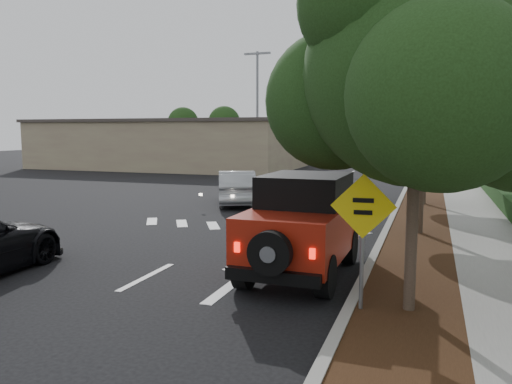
% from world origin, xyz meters
% --- Properties ---
extents(ground, '(120.00, 120.00, 0.00)m').
position_xyz_m(ground, '(0.00, 0.00, 0.00)').
color(ground, black).
rests_on(ground, ground).
extents(curb, '(0.20, 70.00, 0.15)m').
position_xyz_m(curb, '(4.60, 12.00, 0.07)').
color(curb, '#9E9B93').
rests_on(curb, ground).
extents(planting_strip, '(1.80, 70.00, 0.12)m').
position_xyz_m(planting_strip, '(5.60, 12.00, 0.06)').
color(planting_strip, black).
rests_on(planting_strip, ground).
extents(sidewalk, '(2.00, 70.00, 0.12)m').
position_xyz_m(sidewalk, '(7.50, 12.00, 0.06)').
color(sidewalk, gray).
rests_on(sidewalk, ground).
extents(commercial_building, '(22.00, 12.00, 4.00)m').
position_xyz_m(commercial_building, '(-16.00, 30.00, 2.00)').
color(commercial_building, gray).
rests_on(commercial_building, ground).
extents(transmission_tower, '(7.00, 4.00, 28.00)m').
position_xyz_m(transmission_tower, '(6.00, 48.00, 0.00)').
color(transmission_tower, slate).
rests_on(transmission_tower, ground).
extents(street_tree_near, '(3.80, 3.80, 5.92)m').
position_xyz_m(street_tree_near, '(5.60, -0.50, 0.00)').
color(street_tree_near, black).
rests_on(street_tree_near, ground).
extents(street_tree_mid, '(3.20, 3.20, 5.32)m').
position_xyz_m(street_tree_mid, '(5.60, 6.50, 0.00)').
color(street_tree_mid, black).
rests_on(street_tree_mid, ground).
extents(street_tree_far, '(3.40, 3.40, 5.62)m').
position_xyz_m(street_tree_far, '(5.60, 13.00, 0.00)').
color(street_tree_far, black).
rests_on(street_tree_far, ground).
extents(light_pole_a, '(2.00, 0.22, 9.00)m').
position_xyz_m(light_pole_a, '(-6.50, 26.00, 0.00)').
color(light_pole_a, slate).
rests_on(light_pole_a, ground).
extents(light_pole_b, '(2.00, 0.22, 9.00)m').
position_xyz_m(light_pole_b, '(-7.50, 38.00, 0.00)').
color(light_pole_b, slate).
rests_on(light_pole_b, ground).
extents(red_jeep, '(2.03, 4.43, 2.25)m').
position_xyz_m(red_jeep, '(3.20, 1.52, 1.14)').
color(red_jeep, black).
rests_on(red_jeep, ground).
extents(silver_suv_ahead, '(2.59, 5.04, 1.36)m').
position_xyz_m(silver_suv_ahead, '(0.79, 12.70, 0.68)').
color(silver_suv_ahead, '#B2B6BA').
rests_on(silver_suv_ahead, ground).
extents(silver_sedan_oncoming, '(3.23, 4.74, 1.48)m').
position_xyz_m(silver_sedan_oncoming, '(-2.25, 11.08, 0.74)').
color(silver_sedan_oncoming, '#A7AAAF').
rests_on(silver_sedan_oncoming, ground).
extents(parked_suv, '(4.47, 2.98, 1.42)m').
position_xyz_m(parked_suv, '(-9.66, 26.92, 0.71)').
color(parked_suv, '#9EA1A5').
rests_on(parked_suv, ground).
extents(speed_hump_sign, '(1.12, 0.12, 2.38)m').
position_xyz_m(speed_hump_sign, '(4.80, -0.78, 1.65)').
color(speed_hump_sign, slate).
rests_on(speed_hump_sign, ground).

